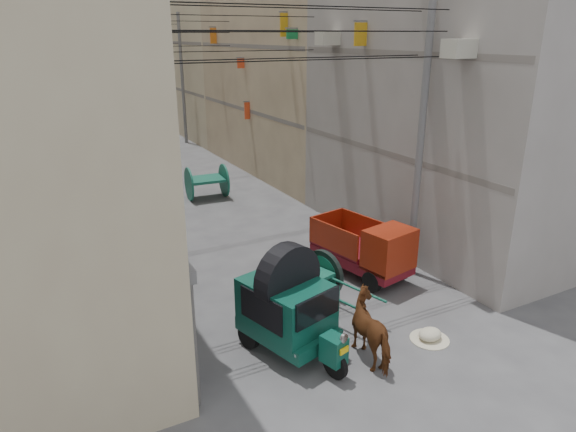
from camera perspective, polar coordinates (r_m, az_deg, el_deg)
building_row_right at (r=41.26m, az=-8.37°, el=18.99°), size 8.00×62.00×14.00m
end_cap_building at (r=70.89m, az=-24.22°, el=17.77°), size 22.00×10.00×13.00m
shutters_left at (r=16.05m, az=-18.32°, el=-0.53°), size 0.18×14.40×2.88m
signboards at (r=27.20m, az=-15.01°, el=11.94°), size 8.22×40.52×5.67m
ac_units at (r=15.75m, az=11.47°, el=21.75°), size 0.70×6.55×3.35m
utility_poles at (r=22.65m, az=-12.24°, el=12.20°), size 7.40×22.20×8.00m
overhead_cables at (r=20.00m, az=-10.61°, el=19.35°), size 7.40×22.52×1.12m
auto_rickshaw at (r=11.40m, az=0.02°, el=-9.80°), size 2.06×2.86×1.94m
tonga_cart at (r=13.55m, az=2.30°, el=-7.01°), size 1.82×3.06×1.30m
mini_truck at (r=14.98m, az=9.08°, el=-3.96°), size 1.91×3.24×1.71m
second_cart at (r=22.37m, az=-9.02°, el=3.85°), size 1.72×1.55×1.44m
feed_sack at (r=12.68m, az=15.50°, el=-12.55°), size 0.57×0.46×0.28m
horse at (r=11.51m, az=9.60°, el=-12.30°), size 0.90×1.73×1.42m
distant_car_white at (r=25.32m, az=-18.33°, el=4.59°), size 1.93×3.80×1.24m
distant_car_grey at (r=32.07m, az=-14.84°, el=7.90°), size 1.77×3.81×1.21m
distant_car_green at (r=47.17m, az=-21.01°, el=10.91°), size 2.66×4.82×1.32m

